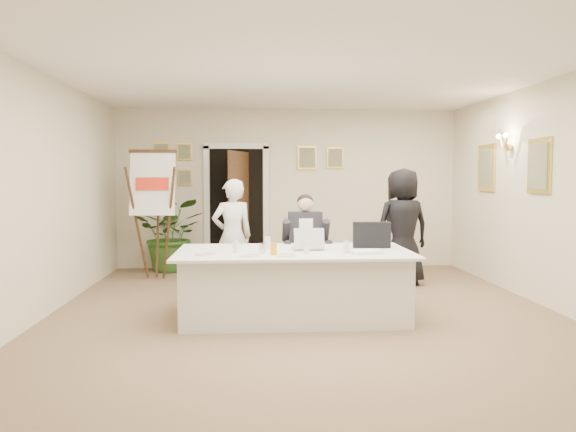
% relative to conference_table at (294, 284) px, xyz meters
% --- Properties ---
extents(floor, '(7.00, 7.00, 0.00)m').
position_rel_conference_table_xyz_m(floor, '(0.15, 0.13, -0.39)').
color(floor, brown).
rests_on(floor, ground).
extents(ceiling, '(6.00, 7.00, 0.02)m').
position_rel_conference_table_xyz_m(ceiling, '(0.15, 0.13, 2.41)').
color(ceiling, white).
rests_on(ceiling, wall_back).
extents(wall_back, '(6.00, 0.10, 2.80)m').
position_rel_conference_table_xyz_m(wall_back, '(0.15, 3.63, 1.01)').
color(wall_back, beige).
rests_on(wall_back, floor).
extents(wall_front, '(6.00, 0.10, 2.80)m').
position_rel_conference_table_xyz_m(wall_front, '(0.15, -3.37, 1.01)').
color(wall_front, beige).
rests_on(wall_front, floor).
extents(wall_left, '(0.10, 7.00, 2.80)m').
position_rel_conference_table_xyz_m(wall_left, '(-2.85, 0.13, 1.01)').
color(wall_left, beige).
rests_on(wall_left, floor).
extents(wall_right, '(0.10, 7.00, 2.80)m').
position_rel_conference_table_xyz_m(wall_right, '(3.15, 0.13, 1.01)').
color(wall_right, beige).
rests_on(wall_right, floor).
extents(doorway, '(1.14, 0.86, 2.20)m').
position_rel_conference_table_xyz_m(doorway, '(-0.73, 3.45, 0.65)').
color(doorway, black).
rests_on(doorway, floor).
extents(pictures_back_wall, '(3.40, 0.06, 0.80)m').
position_rel_conference_table_xyz_m(pictures_back_wall, '(-0.65, 3.60, 1.46)').
color(pictures_back_wall, gold).
rests_on(pictures_back_wall, wall_back).
extents(pictures_right_wall, '(0.06, 2.20, 0.80)m').
position_rel_conference_table_xyz_m(pictures_right_wall, '(3.12, 1.33, 1.36)').
color(pictures_right_wall, gold).
rests_on(pictures_right_wall, wall_right).
extents(wall_sconce, '(0.20, 0.30, 0.24)m').
position_rel_conference_table_xyz_m(wall_sconce, '(3.05, 1.33, 1.71)').
color(wall_sconce, '#B8863B').
rests_on(wall_sconce, wall_right).
extents(conference_table, '(2.65, 1.41, 0.78)m').
position_rel_conference_table_xyz_m(conference_table, '(0.00, 0.00, 0.00)').
color(conference_table, silver).
rests_on(conference_table, floor).
extents(seated_man, '(0.71, 0.74, 1.40)m').
position_rel_conference_table_xyz_m(seated_man, '(0.23, 1.02, 0.31)').
color(seated_man, black).
rests_on(seated_man, floor).
extents(flip_chart, '(0.70, 0.45, 1.99)m').
position_rel_conference_table_xyz_m(flip_chart, '(-2.00, 2.54, 0.53)').
color(flip_chart, black).
rests_on(flip_chart, floor).
extents(standing_man, '(0.67, 0.54, 1.58)m').
position_rel_conference_table_xyz_m(standing_man, '(-0.75, 1.44, 0.40)').
color(standing_man, silver).
rests_on(standing_man, floor).
extents(standing_woman, '(0.95, 0.72, 1.74)m').
position_rel_conference_table_xyz_m(standing_woman, '(1.75, 1.85, 0.48)').
color(standing_woman, black).
rests_on(standing_woman, floor).
extents(potted_palm, '(1.14, 0.99, 1.26)m').
position_rel_conference_table_xyz_m(potted_palm, '(-1.85, 3.33, 0.24)').
color(potted_palm, '#28521B').
rests_on(potted_palm, floor).
extents(laptop, '(0.35, 0.37, 0.28)m').
position_rel_conference_table_xyz_m(laptop, '(0.17, 0.09, 0.52)').
color(laptop, '#B7BABC').
rests_on(laptop, conference_table).
extents(laptop_bag, '(0.44, 0.15, 0.31)m').
position_rel_conference_table_xyz_m(laptop_bag, '(0.94, 0.20, 0.53)').
color(laptop_bag, black).
rests_on(laptop_bag, conference_table).
extents(paper_stack, '(0.37, 0.31, 0.03)m').
position_rel_conference_table_xyz_m(paper_stack, '(0.77, -0.29, 0.40)').
color(paper_stack, white).
rests_on(paper_stack, conference_table).
extents(plate_left, '(0.29, 0.29, 0.01)m').
position_rel_conference_table_xyz_m(plate_left, '(-0.96, -0.31, 0.39)').
color(plate_left, white).
rests_on(plate_left, conference_table).
extents(plate_mid, '(0.26, 0.26, 0.01)m').
position_rel_conference_table_xyz_m(plate_mid, '(-0.49, -0.45, 0.39)').
color(plate_mid, white).
rests_on(plate_mid, conference_table).
extents(plate_near, '(0.26, 0.26, 0.01)m').
position_rel_conference_table_xyz_m(plate_near, '(-0.10, -0.44, 0.39)').
color(plate_near, white).
rests_on(plate_near, conference_table).
extents(glass_a, '(0.08, 0.08, 0.14)m').
position_rel_conference_table_xyz_m(glass_a, '(-0.65, -0.13, 0.45)').
color(glass_a, silver).
rests_on(glass_a, conference_table).
extents(glass_b, '(0.07, 0.07, 0.14)m').
position_rel_conference_table_xyz_m(glass_b, '(0.12, -0.30, 0.45)').
color(glass_b, silver).
rests_on(glass_b, conference_table).
extents(glass_c, '(0.07, 0.07, 0.14)m').
position_rel_conference_table_xyz_m(glass_c, '(0.55, -0.29, 0.45)').
color(glass_c, silver).
rests_on(glass_c, conference_table).
extents(glass_d, '(0.09, 0.09, 0.14)m').
position_rel_conference_table_xyz_m(glass_d, '(-0.29, 0.19, 0.45)').
color(glass_d, silver).
rests_on(glass_d, conference_table).
extents(oj_glass, '(0.08, 0.08, 0.13)m').
position_rel_conference_table_xyz_m(oj_glass, '(-0.24, -0.36, 0.45)').
color(oj_glass, orange).
rests_on(oj_glass, conference_table).
extents(steel_jug, '(0.09, 0.09, 0.11)m').
position_rel_conference_table_xyz_m(steel_jug, '(-0.35, -0.19, 0.44)').
color(steel_jug, silver).
rests_on(steel_jug, conference_table).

